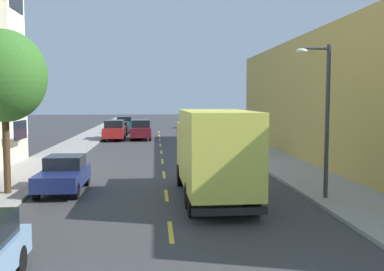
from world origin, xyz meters
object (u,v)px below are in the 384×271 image
(delivery_box_truck, at_px, (214,150))
(parked_sedan_black, at_px, (121,128))
(street_tree_second, at_px, (4,76))
(parked_sedan_white, at_px, (201,130))
(parked_pickup_teal, at_px, (125,123))
(parked_hatchback_forest, at_px, (190,122))
(parked_suv_red, at_px, (115,130))
(street_lamp, at_px, (323,108))
(moving_burgundy_sedan, at_px, (141,129))
(parked_hatchback_navy, at_px, (64,174))
(parked_hatchback_orange, at_px, (224,145))

(delivery_box_truck, relative_size, parked_sedan_black, 1.68)
(street_tree_second, height_order, parked_sedan_white, street_tree_second)
(parked_pickup_teal, relative_size, parked_hatchback_forest, 1.32)
(parked_suv_red, height_order, parked_hatchback_forest, parked_suv_red)
(street_lamp, distance_m, parked_suv_red, 28.57)
(parked_hatchback_forest, distance_m, moving_burgundy_sedan, 18.30)
(delivery_box_truck, height_order, parked_hatchback_forest, delivery_box_truck)
(parked_suv_red, height_order, parked_sedan_black, parked_suv_red)
(moving_burgundy_sedan, bearing_deg, street_tree_second, -100.34)
(parked_suv_red, xyz_separation_m, parked_sedan_black, (0.05, 6.78, -0.24))
(street_tree_second, bearing_deg, parked_hatchback_forest, 75.80)
(delivery_box_truck, bearing_deg, parked_suv_red, 103.29)
(street_tree_second, height_order, parked_pickup_teal, street_tree_second)
(parked_hatchback_navy, height_order, moving_burgundy_sedan, moving_burgundy_sedan)
(street_lamp, distance_m, parked_hatchback_navy, 10.95)
(delivery_box_truck, distance_m, parked_hatchback_forest, 43.90)
(parked_pickup_teal, bearing_deg, parked_hatchback_orange, -72.29)
(delivery_box_truck, height_order, parked_sedan_white, delivery_box_truck)
(street_lamp, xyz_separation_m, parked_hatchback_navy, (-10.26, 2.62, -2.82))
(parked_hatchback_navy, xyz_separation_m, parked_hatchback_forest, (8.67, 41.69, 0.00))
(street_tree_second, relative_size, parked_pickup_teal, 1.23)
(parked_pickup_teal, distance_m, moving_burgundy_sedan, 14.44)
(parked_hatchback_navy, xyz_separation_m, parked_hatchback_orange, (8.69, 11.42, 0.00))
(parked_suv_red, relative_size, parked_sedan_black, 1.07)
(delivery_box_truck, xyz_separation_m, parked_sedan_white, (2.46, 28.03, -1.22))
(delivery_box_truck, height_order, parked_hatchback_orange, delivery_box_truck)
(street_tree_second, relative_size, street_lamp, 1.12)
(delivery_box_truck, xyz_separation_m, parked_suv_red, (-6.15, 26.04, -0.98))
(parked_sedan_white, bearing_deg, parked_hatchback_forest, 89.72)
(parked_pickup_teal, bearing_deg, street_tree_second, -92.99)
(street_tree_second, relative_size, delivery_box_truck, 0.87)
(delivery_box_truck, relative_size, moving_burgundy_sedan, 1.57)
(parked_suv_red, bearing_deg, street_lamp, -68.83)
(street_tree_second, distance_m, delivery_box_truck, 8.80)
(parked_suv_red, xyz_separation_m, parked_hatchback_forest, (8.69, 17.77, -0.23))
(street_lamp, bearing_deg, delivery_box_truck, 173.16)
(parked_pickup_teal, relative_size, moving_burgundy_sedan, 1.11)
(street_tree_second, xyz_separation_m, parked_sedan_black, (2.11, 31.46, -4.08))
(parked_hatchback_orange, bearing_deg, street_tree_second, -131.48)
(street_tree_second, xyz_separation_m, parked_sedan_white, (10.66, 26.66, -4.08))
(street_lamp, xyz_separation_m, parked_hatchback_orange, (-1.57, 14.03, -2.82))
(delivery_box_truck, relative_size, parked_hatchback_orange, 1.89)
(street_lamp, bearing_deg, parked_sedan_white, 93.34)
(parked_hatchback_navy, height_order, parked_hatchback_forest, same)
(street_tree_second, xyz_separation_m, parked_hatchback_navy, (2.07, 0.76, -4.07))
(parked_hatchback_orange, relative_size, parked_sedan_white, 0.88)
(parked_suv_red, bearing_deg, moving_burgundy_sedan, 11.73)
(parked_sedan_white, bearing_deg, parked_hatchback_navy, -108.35)
(parked_hatchback_orange, xyz_separation_m, moving_burgundy_sedan, (-6.16, 13.03, 0.23))
(parked_sedan_white, relative_size, moving_burgundy_sedan, 0.95)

